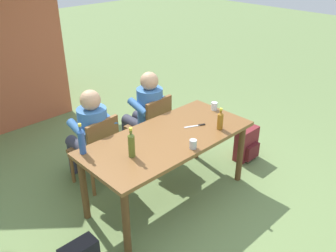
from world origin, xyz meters
The scene contains 13 objects.
ground_plane centered at (0.00, 0.00, 0.00)m, with size 24.00×24.00×0.00m, color #6B844C.
dining_table centered at (0.00, 0.00, 0.68)m, with size 1.83×0.84×0.78m.
chair_far_left centered at (-0.40, 0.72, 0.49)m, with size 0.48×0.48×0.87m.
chair_far_right centered at (0.42, 0.72, 0.49)m, with size 0.47×0.47×0.87m.
person_in_white_shirt centered at (-0.41, 0.83, 0.66)m, with size 0.47×0.61×1.18m.
person_in_plaid_shirt centered at (0.41, 0.83, 0.66)m, with size 0.47×0.61×1.18m.
bottle_blue centered at (-0.80, 0.32, 0.91)m, with size 0.06×0.06×0.31m.
bottle_amber centered at (0.51, -0.26, 0.88)m, with size 0.06×0.06×0.24m.
bottle_olive centered at (-0.50, -0.04, 0.91)m, with size 0.06×0.06×0.30m.
cup_glass centered at (0.84, 0.09, 0.82)m, with size 0.07×0.07×0.09m, color silver.
cup_steel centered at (0.01, -0.33, 0.82)m, with size 0.07×0.07×0.09m, color #B2B7BC.
table_knife centered at (0.38, -0.05, 0.78)m, with size 0.23×0.12×0.01m.
backpack_by_far_side centered at (1.29, -0.13, 0.21)m, with size 0.34×0.21×0.44m.
Camera 1 is at (-2.21, -2.31, 2.57)m, focal length 38.32 mm.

